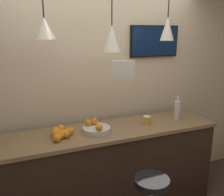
# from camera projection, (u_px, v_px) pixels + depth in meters

# --- Properties ---
(back_wall) EXTENTS (8.00, 0.06, 2.90)m
(back_wall) POSITION_uv_depth(u_px,v_px,m) (99.00, 81.00, 2.99)
(back_wall) COLOR beige
(back_wall) RESTS_ON ground_plane
(service_counter) EXTENTS (2.42, 0.60, 0.99)m
(service_counter) POSITION_uv_depth(u_px,v_px,m) (112.00, 169.00, 2.86)
(service_counter) COLOR black
(service_counter) RESTS_ON ground_plane
(fruit_bowl) EXTENTS (0.29, 0.29, 0.13)m
(fruit_bowl) POSITION_uv_depth(u_px,v_px,m) (96.00, 128.00, 2.64)
(fruit_bowl) COLOR beige
(fruit_bowl) RESTS_ON service_counter
(orange_pile) EXTENTS (0.24, 0.30, 0.09)m
(orange_pile) POSITION_uv_depth(u_px,v_px,m) (61.00, 133.00, 2.51)
(orange_pile) COLOR orange
(orange_pile) RESTS_ON service_counter
(juice_bottle) EXTENTS (0.07, 0.07, 0.29)m
(juice_bottle) POSITION_uv_depth(u_px,v_px,m) (177.00, 110.00, 3.00)
(juice_bottle) COLOR silver
(juice_bottle) RESTS_ON service_counter
(spread_jar) EXTENTS (0.08, 0.08, 0.10)m
(spread_jar) POSITION_uv_depth(u_px,v_px,m) (147.00, 120.00, 2.86)
(spread_jar) COLOR gold
(spread_jar) RESTS_ON service_counter
(pendant_lamp_left) EXTENTS (0.19, 0.19, 0.85)m
(pendant_lamp_left) POSITION_uv_depth(u_px,v_px,m) (44.00, 28.00, 2.23)
(pendant_lamp_left) COLOR black
(pendant_lamp_middle) EXTENTS (0.19, 0.19, 0.98)m
(pendant_lamp_middle) POSITION_uv_depth(u_px,v_px,m) (112.00, 38.00, 2.50)
(pendant_lamp_middle) COLOR black
(pendant_lamp_right) EXTENTS (0.15, 0.15, 0.87)m
(pendant_lamp_right) POSITION_uv_depth(u_px,v_px,m) (167.00, 28.00, 2.71)
(pendant_lamp_right) COLOR black
(mounted_tv) EXTENTS (0.66, 0.04, 0.38)m
(mounted_tv) POSITION_uv_depth(u_px,v_px,m) (154.00, 41.00, 3.09)
(mounted_tv) COLOR black
(hanging_menu_board) EXTENTS (0.24, 0.01, 0.17)m
(hanging_menu_board) POSITION_uv_depth(u_px,v_px,m) (124.00, 69.00, 2.38)
(hanging_menu_board) COLOR silver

